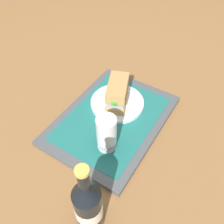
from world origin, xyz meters
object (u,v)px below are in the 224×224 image
object	(u,v)px
plate	(117,103)
sandwich	(117,93)
beer_glass	(106,132)
beer_bottle	(88,206)

from	to	relation	value
plate	sandwich	size ratio (longest dim) A/B	1.31
sandwich	beer_glass	xyz separation A→B (m)	(0.17, 0.07, 0.01)
beer_glass	beer_bottle	world-z (taller)	beer_bottle
plate	beer_glass	distance (m)	0.20
sandwich	beer_glass	world-z (taller)	beer_glass
beer_bottle	plate	bearing A→B (deg)	-158.12
beer_glass	sandwich	bearing A→B (deg)	-158.81
plate	sandwich	xyz separation A→B (m)	(0.00, 0.00, 0.05)
sandwich	beer_bottle	xyz separation A→B (m)	(0.37, 0.15, 0.03)
plate	beer_bottle	xyz separation A→B (m)	(0.38, 0.15, 0.08)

